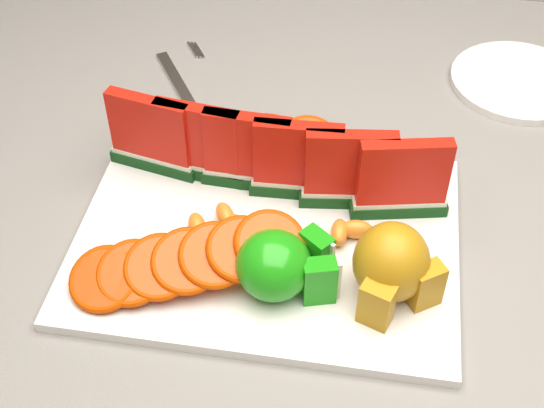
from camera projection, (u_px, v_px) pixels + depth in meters
The scene contains 11 objects.
table at pixel (347, 275), 0.91m from camera, with size 1.40×0.90×0.75m.
tablecloth at pixel (351, 240), 0.87m from camera, with size 1.53×1.03×0.20m.
platter at pixel (267, 238), 0.80m from camera, with size 0.40×0.30×0.01m.
apple_cluster at pixel (281, 265), 0.73m from camera, with size 0.11×0.09×0.07m.
pear_cluster at pixel (392, 266), 0.72m from camera, with size 0.09×0.09×0.08m.
side_plate at pixel (519, 81), 1.01m from camera, with size 0.19×0.19×0.01m.
fork at pixel (182, 83), 1.01m from camera, with size 0.10×0.18×0.00m.
watermelon_row at pixel (273, 158), 0.82m from camera, with size 0.39×0.07×0.10m.
orange_fan_front at pixel (187, 261), 0.73m from camera, with size 0.25×0.14×0.06m.
orange_fan_back at pixel (247, 138), 0.88m from camera, with size 0.22×0.09×0.04m.
tangerine_segments at pixel (287, 230), 0.79m from camera, with size 0.23×0.06×0.02m.
Camera 1 is at (0.00, -0.59, 1.36)m, focal length 50.00 mm.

